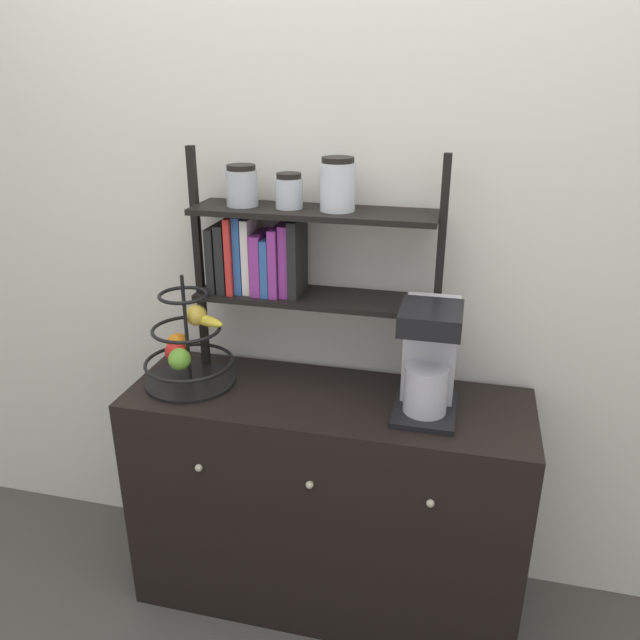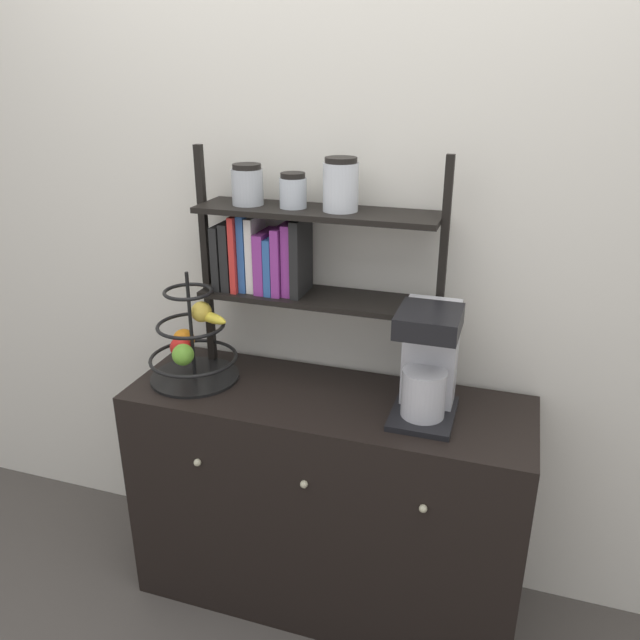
{
  "view_description": "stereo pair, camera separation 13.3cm",
  "coord_description": "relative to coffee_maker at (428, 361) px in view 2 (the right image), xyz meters",
  "views": [
    {
      "loc": [
        0.4,
        -1.5,
        1.78
      ],
      "look_at": [
        -0.02,
        0.22,
        1.07
      ],
      "focal_mm": 35.0,
      "sensor_mm": 36.0,
      "label": 1
    },
    {
      "loc": [
        0.53,
        -1.46,
        1.78
      ],
      "look_at": [
        -0.02,
        0.22,
        1.07
      ],
      "focal_mm": 35.0,
      "sensor_mm": 36.0,
      "label": 2
    }
  ],
  "objects": [
    {
      "name": "fruit_stand",
      "position": [
        -0.78,
        -0.01,
        -0.05
      ],
      "size": [
        0.3,
        0.3,
        0.38
      ],
      "color": "black",
      "rests_on": "sideboard"
    },
    {
      "name": "coffee_maker",
      "position": [
        0.0,
        0.0,
        0.0
      ],
      "size": [
        0.19,
        0.25,
        0.35
      ],
      "color": "black",
      "rests_on": "sideboard"
    },
    {
      "name": "sideboard",
      "position": [
        -0.31,
        -0.01,
        -0.58
      ],
      "size": [
        1.3,
        0.45,
        0.81
      ],
      "color": "black",
      "rests_on": "ground_plane"
    },
    {
      "name": "ground_plane",
      "position": [
        -0.31,
        -0.22,
        -0.98
      ],
      "size": [
        12.0,
        12.0,
        0.0
      ],
      "primitive_type": "plane",
      "color": "#47423D"
    },
    {
      "name": "shelf_hutch",
      "position": [
        -0.48,
        0.12,
        0.29
      ],
      "size": [
        0.81,
        0.2,
        0.76
      ],
      "color": "black",
      "rests_on": "sideboard"
    },
    {
      "name": "wall_back",
      "position": [
        -0.31,
        0.26,
        0.32
      ],
      "size": [
        7.0,
        0.05,
        2.6
      ],
      "primitive_type": "cube",
      "color": "silver",
      "rests_on": "ground_plane"
    }
  ]
}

